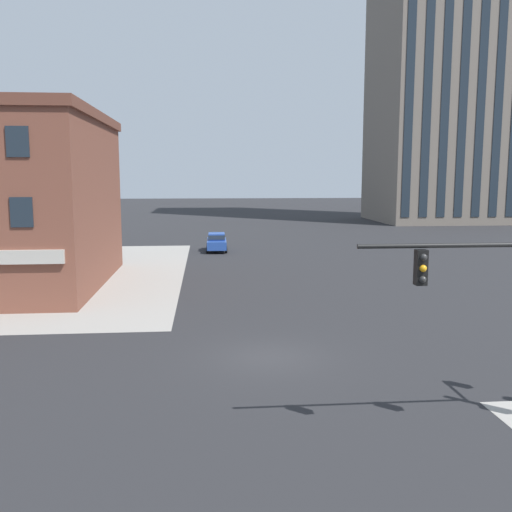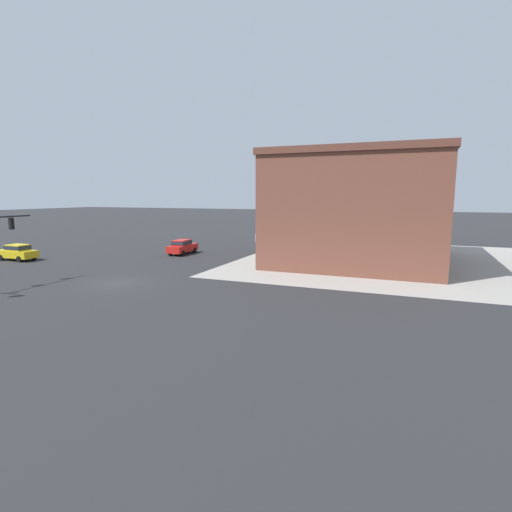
% 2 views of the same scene
% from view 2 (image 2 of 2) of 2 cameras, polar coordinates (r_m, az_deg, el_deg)
% --- Properties ---
extents(ground_plane, '(320.00, 320.00, 0.00)m').
position_cam_2_polar(ground_plane, '(33.22, -19.08, -3.64)').
color(ground_plane, '#262628').
extents(sidewalk_far_corner, '(32.00, 32.00, 0.02)m').
position_cam_2_polar(sidewalk_far_corner, '(44.88, 19.81, -0.58)').
color(sidewalk_far_corner, gray).
rests_on(sidewalk_far_corner, ground).
extents(car_main_southbound_near, '(4.46, 2.01, 1.68)m').
position_cam_2_polar(car_main_southbound_near, '(47.36, -10.48, 1.37)').
color(car_main_southbound_near, red).
rests_on(car_main_southbound_near, ground).
extents(car_main_southbound_far, '(1.90, 4.40, 1.68)m').
position_cam_2_polar(car_main_southbound_far, '(49.09, -30.93, 0.53)').
color(car_main_southbound_far, gold).
rests_on(car_main_southbound_far, ground).
extents(storefront_block_near_corner, '(20.30, 16.39, 10.93)m').
position_cam_2_polar(storefront_block_near_corner, '(43.66, 14.82, 6.63)').
color(storefront_block_near_corner, brown).
rests_on(storefront_block_near_corner, ground).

